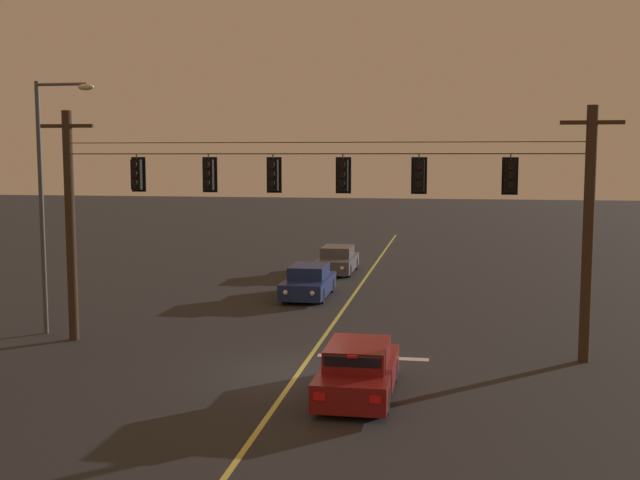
{
  "coord_description": "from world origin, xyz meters",
  "views": [
    {
      "loc": [
        4.18,
        -20.84,
        6.13
      ],
      "look_at": [
        0.0,
        3.77,
        3.4
      ],
      "focal_mm": 43.5,
      "sensor_mm": 36.0,
      "label": 1
    }
  ],
  "objects_px": {
    "traffic_light_right_inner": "(343,175)",
    "car_oncoming_lead": "(308,282)",
    "car_oncoming_trailing": "(337,260)",
    "traffic_light_leftmost": "(137,174)",
    "traffic_light_far_right": "(510,176)",
    "street_lamp_corner": "(49,185)",
    "traffic_light_rightmost": "(419,176)",
    "traffic_light_left_inner": "(208,175)",
    "traffic_light_centre": "(273,175)",
    "car_waiting_near_lane": "(358,371)"
  },
  "relations": [
    {
      "from": "traffic_light_right_inner",
      "to": "car_oncoming_lead",
      "type": "height_order",
      "value": "traffic_light_right_inner"
    },
    {
      "from": "car_oncoming_trailing",
      "to": "traffic_light_leftmost",
      "type": "bearing_deg",
      "value": -104.32
    },
    {
      "from": "traffic_light_far_right",
      "to": "traffic_light_right_inner",
      "type": "bearing_deg",
      "value": 180.0
    },
    {
      "from": "car_oncoming_lead",
      "to": "street_lamp_corner",
      "type": "distance_m",
      "value": 12.01
    },
    {
      "from": "traffic_light_rightmost",
      "to": "traffic_light_far_right",
      "type": "xyz_separation_m",
      "value": [
        2.69,
        0.0,
        0.0
      ]
    },
    {
      "from": "traffic_light_left_inner",
      "to": "traffic_light_right_inner",
      "type": "xyz_separation_m",
      "value": [
        4.28,
        0.0,
        0.0
      ]
    },
    {
      "from": "car_oncoming_lead",
      "to": "car_oncoming_trailing",
      "type": "distance_m",
      "value": 7.15
    },
    {
      "from": "traffic_light_centre",
      "to": "street_lamp_corner",
      "type": "relative_size",
      "value": 0.14
    },
    {
      "from": "car_oncoming_lead",
      "to": "traffic_light_right_inner",
      "type": "bearing_deg",
      "value": -73.1
    },
    {
      "from": "traffic_light_centre",
      "to": "car_oncoming_lead",
      "type": "distance_m",
      "value": 10.31
    },
    {
      "from": "car_waiting_near_lane",
      "to": "car_oncoming_trailing",
      "type": "height_order",
      "value": "same"
    },
    {
      "from": "car_oncoming_lead",
      "to": "street_lamp_corner",
      "type": "bearing_deg",
      "value": -131.49
    },
    {
      "from": "traffic_light_right_inner",
      "to": "car_oncoming_lead",
      "type": "relative_size",
      "value": 0.28
    },
    {
      "from": "traffic_light_leftmost",
      "to": "traffic_light_centre",
      "type": "distance_m",
      "value": 4.49
    },
    {
      "from": "traffic_light_leftmost",
      "to": "car_waiting_near_lane",
      "type": "xyz_separation_m",
      "value": [
        7.71,
        -4.39,
        -4.87
      ]
    },
    {
      "from": "car_waiting_near_lane",
      "to": "car_oncoming_lead",
      "type": "bearing_deg",
      "value": 105.7
    },
    {
      "from": "traffic_light_far_right",
      "to": "car_oncoming_lead",
      "type": "bearing_deg",
      "value": 130.57
    },
    {
      "from": "traffic_light_right_inner",
      "to": "car_oncoming_trailing",
      "type": "relative_size",
      "value": 0.28
    },
    {
      "from": "traffic_light_left_inner",
      "to": "traffic_light_right_inner",
      "type": "distance_m",
      "value": 4.28
    },
    {
      "from": "traffic_light_far_right",
      "to": "traffic_light_centre",
      "type": "bearing_deg",
      "value": 180.0
    },
    {
      "from": "traffic_light_left_inner",
      "to": "traffic_light_right_inner",
      "type": "height_order",
      "value": "same"
    },
    {
      "from": "traffic_light_far_right",
      "to": "street_lamp_corner",
      "type": "xyz_separation_m",
      "value": [
        -15.15,
        0.71,
        -0.4
      ]
    },
    {
      "from": "traffic_light_centre",
      "to": "traffic_light_right_inner",
      "type": "bearing_deg",
      "value": 0.0
    },
    {
      "from": "car_oncoming_trailing",
      "to": "street_lamp_corner",
      "type": "xyz_separation_m",
      "value": [
        -7.59,
        -15.5,
        4.47
      ]
    },
    {
      "from": "traffic_light_centre",
      "to": "car_oncoming_trailing",
      "type": "xyz_separation_m",
      "value": [
        -0.35,
        16.21,
        -4.87
      ]
    },
    {
      "from": "traffic_light_left_inner",
      "to": "traffic_light_far_right",
      "type": "xyz_separation_m",
      "value": [
        9.29,
        0.0,
        0.0
      ]
    },
    {
      "from": "traffic_light_right_inner",
      "to": "traffic_light_left_inner",
      "type": "bearing_deg",
      "value": 180.0
    },
    {
      "from": "traffic_light_rightmost",
      "to": "car_oncoming_lead",
      "type": "xyz_separation_m",
      "value": [
        -5.07,
        9.06,
        -4.87
      ]
    },
    {
      "from": "traffic_light_left_inner",
      "to": "car_oncoming_lead",
      "type": "bearing_deg",
      "value": 80.42
    },
    {
      "from": "car_waiting_near_lane",
      "to": "car_oncoming_trailing",
      "type": "relative_size",
      "value": 0.98
    },
    {
      "from": "traffic_light_leftmost",
      "to": "car_oncoming_trailing",
      "type": "bearing_deg",
      "value": 75.68
    },
    {
      "from": "traffic_light_right_inner",
      "to": "traffic_light_far_right",
      "type": "xyz_separation_m",
      "value": [
        5.01,
        0.0,
        0.0
      ]
    },
    {
      "from": "street_lamp_corner",
      "to": "traffic_light_centre",
      "type": "bearing_deg",
      "value": -5.14
    },
    {
      "from": "street_lamp_corner",
      "to": "traffic_light_right_inner",
      "type": "bearing_deg",
      "value": -4.03
    },
    {
      "from": "traffic_light_right_inner",
      "to": "traffic_light_far_right",
      "type": "height_order",
      "value": "same"
    },
    {
      "from": "traffic_light_centre",
      "to": "street_lamp_corner",
      "type": "height_order",
      "value": "street_lamp_corner"
    },
    {
      "from": "traffic_light_rightmost",
      "to": "traffic_light_far_right",
      "type": "bearing_deg",
      "value": 0.0
    },
    {
      "from": "car_oncoming_lead",
      "to": "street_lamp_corner",
      "type": "height_order",
      "value": "street_lamp_corner"
    },
    {
      "from": "traffic_light_left_inner",
      "to": "car_oncoming_trailing",
      "type": "bearing_deg",
      "value": 83.87
    },
    {
      "from": "traffic_light_right_inner",
      "to": "traffic_light_rightmost",
      "type": "xyz_separation_m",
      "value": [
        2.32,
        0.0,
        0.0
      ]
    },
    {
      "from": "traffic_light_right_inner",
      "to": "car_waiting_near_lane",
      "type": "height_order",
      "value": "traffic_light_right_inner"
    },
    {
      "from": "traffic_light_centre",
      "to": "car_oncoming_trailing",
      "type": "height_order",
      "value": "traffic_light_centre"
    },
    {
      "from": "traffic_light_left_inner",
      "to": "street_lamp_corner",
      "type": "bearing_deg",
      "value": 173.04
    },
    {
      "from": "street_lamp_corner",
      "to": "traffic_light_leftmost",
      "type": "bearing_deg",
      "value": -11.69
    },
    {
      "from": "car_oncoming_trailing",
      "to": "street_lamp_corner",
      "type": "distance_m",
      "value": 17.83
    },
    {
      "from": "traffic_light_centre",
      "to": "street_lamp_corner",
      "type": "bearing_deg",
      "value": 174.86
    },
    {
      "from": "car_oncoming_trailing",
      "to": "traffic_light_far_right",
      "type": "bearing_deg",
      "value": -65.03
    },
    {
      "from": "traffic_light_rightmost",
      "to": "car_oncoming_lead",
      "type": "bearing_deg",
      "value": 119.24
    },
    {
      "from": "traffic_light_right_inner",
      "to": "traffic_light_rightmost",
      "type": "distance_m",
      "value": 2.32
    },
    {
      "from": "street_lamp_corner",
      "to": "traffic_light_rightmost",
      "type": "bearing_deg",
      "value": -3.28
    }
  ]
}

